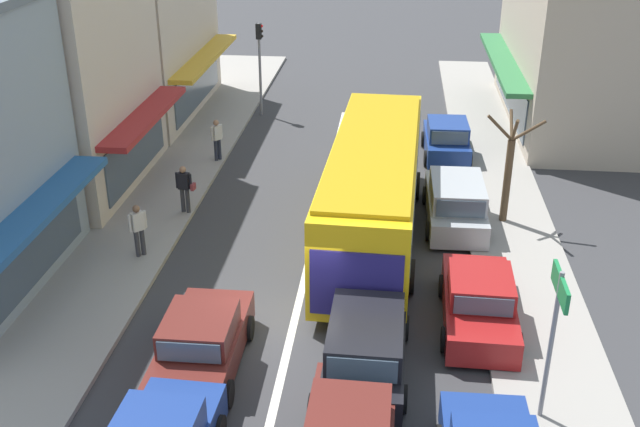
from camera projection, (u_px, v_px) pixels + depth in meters
name	position (u px, v px, depth m)	size (l,w,h in m)	color
ground_plane	(292.00, 330.00, 18.92)	(140.00, 140.00, 0.00)	#353538
lane_centre_line	(310.00, 255.00, 22.52)	(0.20, 28.00, 0.01)	silver
sidewalk_left	(115.00, 214.00, 24.91)	(5.20, 44.00, 0.14)	gray
kerb_right	(511.00, 233.00, 23.72)	(2.80, 44.00, 0.12)	gray
shopfront_mid_block	(30.00, 68.00, 25.64)	(7.96, 7.44, 8.60)	beige
shopfront_far_end	(119.00, 35.00, 33.67)	(8.04, 9.44, 7.22)	beige
building_right_far	(616.00, 12.00, 31.60)	(9.07, 11.80, 9.82)	#B2A38E
city_bus	(374.00, 184.00, 22.60)	(3.04, 10.94, 3.23)	yellow
wagon_adjacent_lane_lead	(366.00, 346.00, 17.06)	(1.99, 4.53, 1.58)	black
sedan_queue_far_back	(201.00, 345.00, 17.22)	(1.92, 4.21, 1.47)	#561E19
parked_sedan_kerb_second	(479.00, 302.00, 18.87)	(1.97, 4.24, 1.47)	maroon
parked_wagon_kerb_third	(456.00, 203.00, 24.13)	(1.98, 4.52, 1.58)	#9EA3A8
parked_hatchback_kerb_rear	(447.00, 140.00, 29.58)	(1.89, 3.74, 1.54)	navy
traffic_light_downstreet	(260.00, 54.00, 33.61)	(0.33, 0.24, 4.20)	gray
directional_road_sign	(556.00, 313.00, 14.76)	(0.10, 1.40, 3.60)	gray
street_tree_right	(508.00, 172.00, 23.68)	(1.82, 1.54, 3.76)	brown
pedestrian_with_handbag_near	(185.00, 186.00, 24.52)	(0.66, 0.29, 1.63)	#333338
pedestrian_browsing_midblock	(138.00, 227.00, 21.81)	(0.43, 0.43, 1.63)	#333338
pedestrian_far_walker	(217.00, 137.00, 28.83)	(0.39, 0.48, 1.63)	#232838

